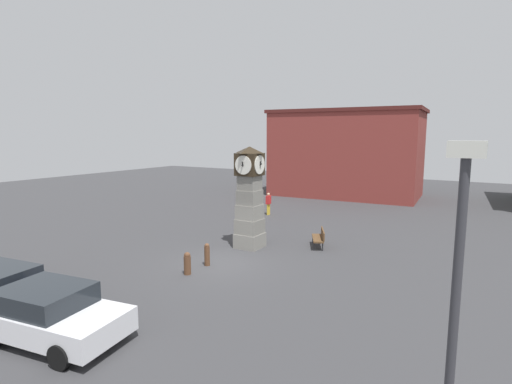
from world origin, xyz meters
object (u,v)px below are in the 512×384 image
(bollard_mid_row, at_px, (207,254))
(pedestrian_near_bench, at_px, (268,202))
(car_near_tower, at_px, (1,291))
(bollard_near_tower, at_px, (187,263))
(street_lamp_far_side, at_px, (456,296))
(clock_tower, at_px, (250,199))
(bench, at_px, (319,237))
(car_by_building, at_px, (52,314))

(bollard_mid_row, bearing_deg, pedestrian_near_bench, 105.96)
(bollard_mid_row, height_order, car_near_tower, car_near_tower)
(bollard_near_tower, distance_m, bollard_mid_row, 1.29)
(pedestrian_near_bench, distance_m, street_lamp_far_side, 22.23)
(clock_tower, xyz_separation_m, bench, (2.98, 1.84, -1.94))
(car_by_building, distance_m, bench, 12.68)
(clock_tower, distance_m, car_by_building, 10.67)
(clock_tower, bearing_deg, car_by_building, -88.95)
(car_near_tower, distance_m, street_lamp_far_side, 12.81)
(bollard_near_tower, relative_size, car_near_tower, 0.20)
(bollard_mid_row, height_order, bench, bollard_mid_row)
(car_near_tower, height_order, car_by_building, car_near_tower)
(clock_tower, bearing_deg, car_near_tower, -104.09)
(bollard_near_tower, height_order, car_near_tower, car_near_tower)
(clock_tower, xyz_separation_m, street_lamp_far_side, (9.95, -10.13, 0.79))
(bollard_near_tower, relative_size, car_by_building, 0.22)
(bollard_near_tower, bearing_deg, bollard_mid_row, 90.11)
(bollard_near_tower, height_order, bollard_mid_row, bollard_mid_row)
(car_near_tower, bearing_deg, street_lamp_far_side, 1.40)
(clock_tower, bearing_deg, bench, 31.70)
(car_near_tower, xyz_separation_m, street_lamp_far_side, (12.56, 0.31, 2.47))
(bollard_near_tower, xyz_separation_m, car_near_tower, (-2.53, -5.82, 0.31))
(car_near_tower, distance_m, pedestrian_near_bench, 18.07)
(clock_tower, height_order, car_by_building, clock_tower)
(bollard_near_tower, distance_m, bench, 7.15)
(bollard_mid_row, bearing_deg, bollard_near_tower, -89.89)
(bollard_mid_row, distance_m, street_lamp_far_side, 12.43)
(bollard_near_tower, xyz_separation_m, street_lamp_far_side, (10.03, -5.51, 2.78))
(car_near_tower, relative_size, street_lamp_far_side, 0.83)
(clock_tower, bearing_deg, bollard_near_tower, -91.06)
(car_by_building, bearing_deg, street_lamp_far_side, 2.37)
(bollard_mid_row, xyz_separation_m, car_near_tower, (-2.53, -7.10, 0.28))
(clock_tower, distance_m, bollard_mid_row, 3.87)
(car_near_tower, bearing_deg, car_by_building, -1.97)
(clock_tower, height_order, bollard_mid_row, clock_tower)
(bollard_mid_row, relative_size, bench, 0.59)
(car_by_building, height_order, bench, car_by_building)
(pedestrian_near_bench, relative_size, street_lamp_far_side, 0.28)
(car_near_tower, relative_size, bench, 2.74)
(clock_tower, distance_m, pedestrian_near_bench, 8.42)
(street_lamp_far_side, bearing_deg, bollard_near_tower, 151.23)
(bollard_mid_row, bearing_deg, car_near_tower, -109.61)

